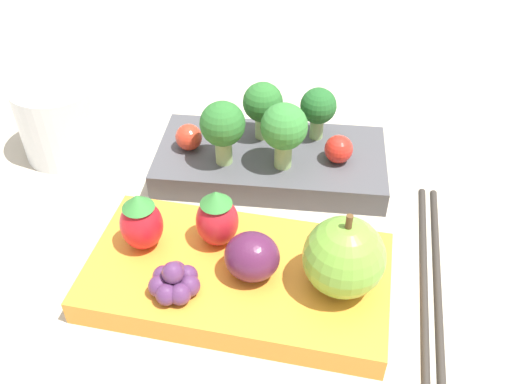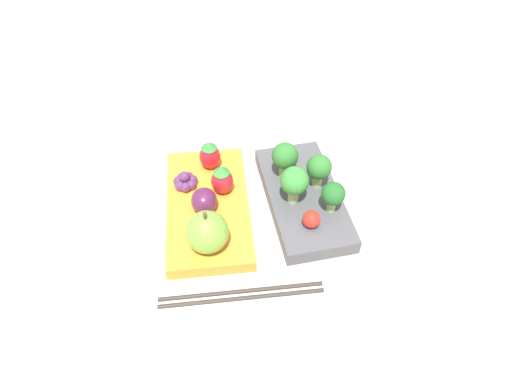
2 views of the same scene
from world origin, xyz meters
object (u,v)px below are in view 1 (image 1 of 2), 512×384
broccoli_floret_3 (318,108)px  strawberry_0 (141,222)px  cherry_tomato_0 (339,149)px  grape_cluster (174,282)px  plum (252,257)px  drinking_cup (61,119)px  bento_box_savoury (271,162)px  strawberry_1 (217,218)px  bento_box_fruit (238,276)px  cherry_tomato_1 (189,137)px  broccoli_floret_0 (265,104)px  broccoli_floret_1 (223,126)px  broccoli_floret_2 (284,129)px  chopsticks_pair (431,277)px  apple (344,257)px

broccoli_floret_3 → strawberry_0: size_ratio=1.03×
cherry_tomato_0 → grape_cluster: 0.19m
plum → drinking_cup: drinking_cup is taller
bento_box_savoury → strawberry_1: bearing=-99.7°
bento_box_fruit → broccoli_floret_3: (0.04, 0.17, 0.05)m
cherry_tomato_1 → drinking_cup: (-0.13, 0.00, 0.00)m
broccoli_floret_0 → grape_cluster: broccoli_floret_0 is taller
broccoli_floret_1 → strawberry_0: (-0.04, -0.11, -0.02)m
broccoli_floret_0 → broccoli_floret_2: (0.02, -0.04, 0.00)m
bento_box_fruit → strawberry_0: size_ratio=4.53×
bento_box_fruit → grape_cluster: grape_cluster is taller
strawberry_0 → plum: bearing=-8.5°
bento_box_fruit → broccoli_floret_1: 0.13m
bento_box_savoury → chopsticks_pair: 0.18m
broccoli_floret_0 → plum: broccoli_floret_0 is taller
plum → chopsticks_pair: bearing=16.4°
broccoli_floret_3 → drinking_cup: 0.24m
broccoli_floret_2 → cherry_tomato_0: size_ratio=2.44×
cherry_tomato_1 → plum: 0.16m
strawberry_0 → chopsticks_pair: bearing=6.7°
broccoli_floret_2 → strawberry_0: size_ratio=1.25×
plum → drinking_cup: 0.25m
strawberry_0 → broccoli_floret_1: bearing=71.8°
broccoli_floret_1 → broccoli_floret_3: (0.08, 0.05, -0.01)m
broccoli_floret_0 → cherry_tomato_0: 0.08m
cherry_tomato_0 → plum: size_ratio=0.64×
broccoli_floret_1 → chopsticks_pair: 0.21m
bento_box_savoury → broccoli_floret_2: size_ratio=3.51×
cherry_tomato_1 → chopsticks_pair: (0.22, -0.10, -0.03)m
broccoli_floret_1 → cherry_tomato_0: 0.10m
broccoli_floret_0 → cherry_tomato_1: size_ratio=2.29×
apple → cherry_tomato_0: bearing=96.1°
apple → grape_cluster: bearing=-165.9°
broccoli_floret_2 → chopsticks_pair: (0.13, -0.09, -0.06)m
plum → strawberry_1: bearing=139.4°
broccoli_floret_2 → plum: size_ratio=1.55×
broccoli_floret_2 → grape_cluster: 0.16m
bento_box_savoury → grape_cluster: (-0.04, -0.17, 0.02)m
strawberry_1 → plum: size_ratio=1.24×
broccoli_floret_1 → strawberry_1: broccoli_floret_1 is taller
plum → chopsticks_pair: plum is taller
bento_box_fruit → broccoli_floret_2: 0.13m
cherry_tomato_0 → cherry_tomato_1: bearing=-176.7°
bento_box_fruit → broccoli_floret_1: size_ratio=3.72×
plum → apple: bearing=1.9°
cherry_tomato_1 → strawberry_0: size_ratio=0.49×
broccoli_floret_2 → plum: bearing=-90.7°
broccoli_floret_0 → cherry_tomato_0: bearing=-18.5°
grape_cluster → bento_box_fruit: bearing=38.9°
cherry_tomato_0 → cherry_tomato_1: 0.13m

